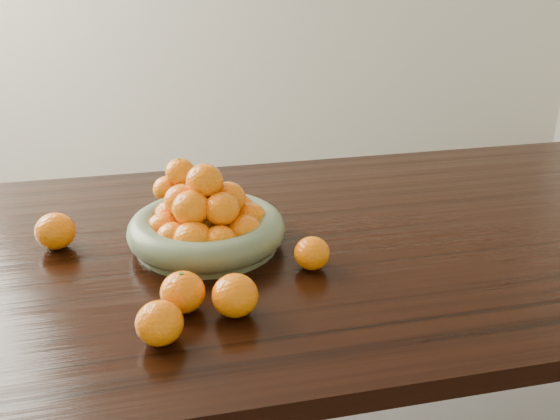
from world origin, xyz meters
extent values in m
cube|color=black|center=(0.00, 0.00, 0.73)|extent=(2.00, 1.00, 0.04)
cube|color=black|center=(0.93, 0.43, 0.35)|extent=(0.08, 0.08, 0.71)
cylinder|color=#637153|center=(-0.19, 0.01, 0.76)|extent=(0.29, 0.29, 0.01)
torus|color=#637153|center=(-0.19, 0.01, 0.79)|extent=(0.33, 0.33, 0.06)
ellipsoid|color=orange|center=(-0.09, 0.01, 0.80)|extent=(0.08, 0.08, 0.07)
ellipsoid|color=orange|center=(-0.11, 0.07, 0.80)|extent=(0.08, 0.08, 0.07)
ellipsoid|color=orange|center=(-0.15, 0.09, 0.80)|extent=(0.07, 0.07, 0.07)
ellipsoid|color=orange|center=(-0.21, 0.10, 0.80)|extent=(0.08, 0.08, 0.07)
ellipsoid|color=orange|center=(-0.25, 0.07, 0.80)|extent=(0.08, 0.08, 0.07)
ellipsoid|color=orange|center=(-0.27, 0.02, 0.80)|extent=(0.07, 0.07, 0.06)
ellipsoid|color=orange|center=(-0.26, -0.03, 0.80)|extent=(0.07, 0.07, 0.06)
ellipsoid|color=orange|center=(-0.22, -0.06, 0.80)|extent=(0.08, 0.08, 0.07)
ellipsoid|color=orange|center=(-0.17, -0.08, 0.80)|extent=(0.07, 0.07, 0.07)
ellipsoid|color=orange|center=(-0.12, -0.04, 0.80)|extent=(0.07, 0.07, 0.07)
ellipsoid|color=orange|center=(-0.18, 0.01, 0.80)|extent=(0.07, 0.07, 0.07)
ellipsoid|color=orange|center=(-0.14, 0.02, 0.85)|extent=(0.07, 0.07, 0.07)
ellipsoid|color=orange|center=(-0.18, 0.06, 0.85)|extent=(0.07, 0.07, 0.07)
ellipsoid|color=orange|center=(-0.23, 0.03, 0.85)|extent=(0.07, 0.07, 0.07)
ellipsoid|color=orange|center=(-0.22, -0.02, 0.85)|extent=(0.08, 0.08, 0.07)
ellipsoid|color=orange|center=(-0.16, -0.03, 0.85)|extent=(0.07, 0.07, 0.07)
ellipsoid|color=orange|center=(-0.18, 0.02, 0.89)|extent=(0.08, 0.08, 0.07)
ellipsoid|color=orange|center=(-0.22, 0.22, 0.78)|extent=(0.07, 0.07, 0.06)
ellipsoid|color=orange|center=(-0.19, 0.28, 0.78)|extent=(0.07, 0.07, 0.06)
ellipsoid|color=orange|center=(-0.25, 0.27, 0.78)|extent=(0.07, 0.07, 0.06)
ellipsoid|color=orange|center=(-0.22, 0.26, 0.83)|extent=(0.07, 0.07, 0.07)
ellipsoid|color=orange|center=(-0.25, -0.23, 0.79)|extent=(0.08, 0.08, 0.07)
ellipsoid|color=orange|center=(-0.30, -0.32, 0.79)|extent=(0.08, 0.08, 0.07)
ellipsoid|color=orange|center=(0.00, -0.13, 0.78)|extent=(0.07, 0.07, 0.07)
ellipsoid|color=orange|center=(-0.49, 0.07, 0.79)|extent=(0.08, 0.08, 0.08)
ellipsoid|color=orange|center=(-0.17, -0.26, 0.79)|extent=(0.08, 0.08, 0.07)
camera|label=1|loc=(-0.30, -1.17, 1.34)|focal=40.00mm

